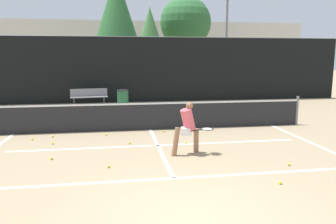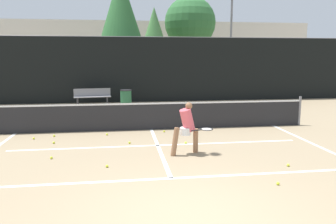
% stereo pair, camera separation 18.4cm
% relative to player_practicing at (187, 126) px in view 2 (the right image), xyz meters
% --- Properties ---
extents(ground_plane, '(100.00, 100.00, 0.00)m').
position_rel_player_practicing_xyz_m(ground_plane, '(-0.67, -3.48, -0.73)').
color(ground_plane, '#937F60').
extents(court_baseline_near, '(11.00, 0.10, 0.01)m').
position_rel_player_practicing_xyz_m(court_baseline_near, '(-0.67, -1.70, -0.73)').
color(court_baseline_near, white).
rests_on(court_baseline_near, ground).
extents(court_service_line, '(8.25, 0.10, 0.01)m').
position_rel_player_practicing_xyz_m(court_service_line, '(-0.67, 0.91, -0.73)').
color(court_service_line, white).
rests_on(court_service_line, ground).
extents(court_center_mark, '(0.10, 4.69, 0.01)m').
position_rel_player_practicing_xyz_m(court_center_mark, '(-0.67, 0.64, -0.73)').
color(court_center_mark, white).
rests_on(court_center_mark, ground).
extents(court_sideline_right, '(0.10, 5.69, 0.01)m').
position_rel_player_practicing_xyz_m(court_sideline_right, '(3.84, 0.64, -0.73)').
color(court_sideline_right, white).
rests_on(court_sideline_right, ground).
extents(net, '(11.09, 0.09, 1.07)m').
position_rel_player_practicing_xyz_m(net, '(-0.67, 2.99, -0.22)').
color(net, slate).
rests_on(net, ground).
extents(fence_back, '(24.00, 0.06, 3.60)m').
position_rel_player_practicing_xyz_m(fence_back, '(-0.67, 10.15, 1.06)').
color(fence_back, black).
rests_on(fence_back, ground).
extents(player_practicing, '(1.19, 0.46, 1.37)m').
position_rel_player_practicing_xyz_m(player_practicing, '(0.00, 0.00, 0.00)').
color(player_practicing, '#8C6042').
rests_on(player_practicing, ground).
extents(tennis_ball_scattered_0, '(0.07, 0.07, 0.07)m').
position_rel_player_practicing_xyz_m(tennis_ball_scattered_0, '(0.16, 0.97, -0.70)').
color(tennis_ball_scattered_0, '#D1E033').
rests_on(tennis_ball_scattered_0, ground).
extents(tennis_ball_scattered_2, '(0.07, 0.07, 0.07)m').
position_rel_player_practicing_xyz_m(tennis_ball_scattered_2, '(-3.67, 1.51, -0.70)').
color(tennis_ball_scattered_2, '#D1E033').
rests_on(tennis_ball_scattered_2, ground).
extents(tennis_ball_scattered_3, '(0.07, 0.07, 0.07)m').
position_rel_player_practicing_xyz_m(tennis_ball_scattered_3, '(-2.03, -0.81, -0.70)').
color(tennis_ball_scattered_3, '#D1E033').
rests_on(tennis_ball_scattered_3, ground).
extents(tennis_ball_scattered_4, '(0.07, 0.07, 0.07)m').
position_rel_player_practicing_xyz_m(tennis_ball_scattered_4, '(-2.17, 2.34, -0.70)').
color(tennis_ball_scattered_4, '#D1E033').
rests_on(tennis_ball_scattered_4, ground).
extents(tennis_ball_scattered_5, '(0.07, 0.07, 0.07)m').
position_rel_player_practicing_xyz_m(tennis_ball_scattered_5, '(2.13, -1.33, -0.70)').
color(tennis_ball_scattered_5, '#D1E033').
rests_on(tennis_ball_scattered_5, ground).
extents(tennis_ball_scattered_6, '(0.07, 0.07, 0.07)m').
position_rel_player_practicing_xyz_m(tennis_ball_scattered_6, '(-0.28, 2.52, -0.70)').
color(tennis_ball_scattered_6, '#D1E033').
rests_on(tennis_ball_scattered_6, ground).
extents(tennis_ball_scattered_7, '(0.07, 0.07, 0.07)m').
position_rel_player_practicing_xyz_m(tennis_ball_scattered_7, '(-3.43, 0.02, -0.70)').
color(tennis_ball_scattered_7, '#D1E033').
rests_on(tennis_ball_scattered_7, ground).
extents(tennis_ball_scattered_8, '(0.07, 0.07, 0.07)m').
position_rel_player_practicing_xyz_m(tennis_ball_scattered_8, '(-3.82, 2.38, -0.70)').
color(tennis_ball_scattered_8, '#D1E033').
rests_on(tennis_ball_scattered_8, ground).
extents(tennis_ball_scattered_9, '(0.07, 0.07, 0.07)m').
position_rel_player_practicing_xyz_m(tennis_ball_scattered_9, '(1.38, -2.34, -0.70)').
color(tennis_ball_scattered_9, '#D1E033').
rests_on(tennis_ball_scattered_9, ground).
extents(tennis_ball_scattered_10, '(0.07, 0.07, 0.07)m').
position_rel_player_practicing_xyz_m(tennis_ball_scattered_10, '(-1.47, 1.19, -0.70)').
color(tennis_ball_scattered_10, '#D1E033').
rests_on(tennis_ball_scattered_10, ground).
extents(tennis_ball_scattered_11, '(0.07, 0.07, 0.07)m').
position_rel_player_practicing_xyz_m(tennis_ball_scattered_11, '(-4.38, 2.12, -0.70)').
color(tennis_ball_scattered_11, '#D1E033').
rests_on(tennis_ball_scattered_11, ground).
extents(courtside_bench, '(1.91, 0.60, 0.86)m').
position_rel_player_practicing_xyz_m(courtside_bench, '(-3.20, 9.23, -0.25)').
color(courtside_bench, slate).
rests_on(courtside_bench, ground).
extents(trash_bin, '(0.61, 0.61, 0.79)m').
position_rel_player_practicing_xyz_m(trash_bin, '(-1.47, 9.04, -0.33)').
color(trash_bin, '#28603D').
rests_on(trash_bin, ground).
extents(parked_car, '(1.89, 3.98, 1.47)m').
position_rel_player_practicing_xyz_m(parked_car, '(-0.95, 12.62, -0.11)').
color(parked_car, silver).
rests_on(parked_car, ground).
extents(floodlight_mast, '(1.10, 0.24, 7.85)m').
position_rel_player_practicing_xyz_m(floodlight_mast, '(6.47, 15.98, 4.31)').
color(floodlight_mast, slate).
rests_on(floodlight_mast, ground).
extents(tree_west, '(4.16, 4.16, 7.33)m').
position_rel_player_practicing_xyz_m(tree_west, '(3.95, 18.90, 4.50)').
color(tree_west, brown).
rests_on(tree_west, ground).
extents(tree_mid, '(2.32, 2.32, 6.19)m').
position_rel_player_practicing_xyz_m(tree_mid, '(0.83, 17.14, 3.62)').
color(tree_mid, brown).
rests_on(tree_mid, ground).
extents(tree_east, '(3.06, 3.06, 8.15)m').
position_rel_player_practicing_xyz_m(tree_east, '(-1.63, 15.23, 5.02)').
color(tree_east, brown).
rests_on(tree_east, ground).
extents(building_far, '(36.00, 2.40, 5.89)m').
position_rel_player_practicing_xyz_m(building_far, '(-0.67, 25.31, 2.21)').
color(building_far, beige).
rests_on(building_far, ground).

